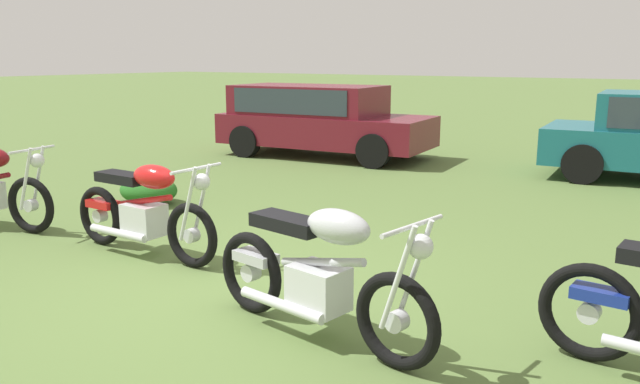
% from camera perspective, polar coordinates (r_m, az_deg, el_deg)
% --- Properties ---
extents(ground_plane, '(120.00, 120.00, 0.00)m').
position_cam_1_polar(ground_plane, '(5.74, -8.63, -8.43)').
color(ground_plane, '#567038').
extents(motorcycle_red, '(2.01, 0.64, 1.02)m').
position_cam_1_polar(motorcycle_red, '(6.65, -15.56, -1.53)').
color(motorcycle_red, black).
rests_on(motorcycle_red, ground).
extents(motorcycle_silver, '(2.05, 0.66, 1.02)m').
position_cam_1_polar(motorcycle_silver, '(4.54, -0.12, -7.31)').
color(motorcycle_silver, black).
rests_on(motorcycle_silver, ground).
extents(car_burgundy, '(4.37, 2.15, 1.43)m').
position_cam_1_polar(car_burgundy, '(12.96, -0.27, 6.91)').
color(car_burgundy, maroon).
rests_on(car_burgundy, ground).
extents(shrub_low, '(0.86, 0.69, 0.38)m').
position_cam_1_polar(shrub_low, '(9.08, -15.15, 0.17)').
color(shrub_low, '#23621E').
rests_on(shrub_low, ground).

